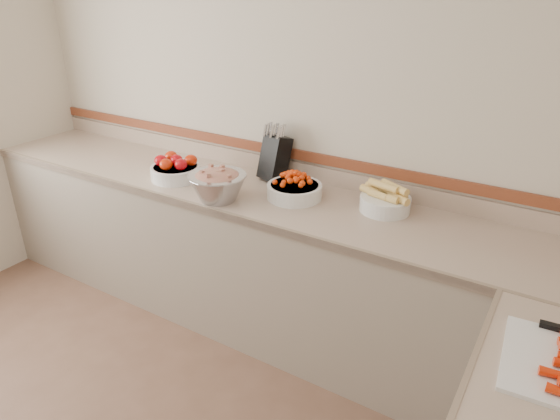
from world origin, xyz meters
The scene contains 7 objects.
back_wall centered at (0.00, 2.00, 1.30)m, with size 4.00×4.00×0.00m, color beige.
counter_back centered at (0.00, 1.68, 0.45)m, with size 4.00×0.65×1.08m.
knife_block centered at (-0.03, 1.90, 1.04)m, with size 0.19×0.21×0.35m.
tomato_bowl centered at (-0.54, 1.59, 0.96)m, with size 0.30×0.30×0.15m.
cherry_tomato_bowl centered at (0.22, 1.72, 0.96)m, with size 0.31×0.31×0.16m.
corn_bowl centered at (0.71, 1.82, 0.96)m, with size 0.29×0.27×0.16m.
rhubarb_bowl centered at (-0.12, 1.47, 0.99)m, with size 0.32×0.32×0.18m.
Camera 1 is at (1.49, -0.49, 2.01)m, focal length 32.00 mm.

